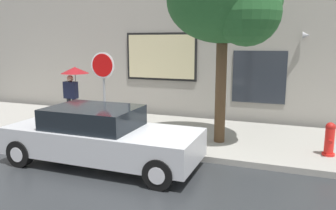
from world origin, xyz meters
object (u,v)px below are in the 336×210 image
at_px(street_tree, 228,3).
at_px(stop_sign, 103,77).
at_px(parked_car, 101,137).
at_px(fire_hydrant, 330,139).
at_px(pedestrian_with_umbrella, 74,79).

height_order(street_tree, stop_sign, street_tree).
height_order(parked_car, street_tree, street_tree).
height_order(parked_car, fire_hydrant, parked_car).
xyz_separation_m(street_tree, stop_sign, (-3.47, -0.48, -1.98)).
height_order(fire_hydrant, pedestrian_with_umbrella, pedestrian_with_umbrella).
relative_size(fire_hydrant, street_tree, 0.17).
relative_size(parked_car, stop_sign, 1.88).
distance_m(pedestrian_with_umbrella, street_tree, 5.82).
relative_size(parked_car, pedestrian_with_umbrella, 2.42).
xyz_separation_m(parked_car, pedestrian_with_umbrella, (-2.86, 2.92, 0.97)).
bearing_deg(fire_hydrant, street_tree, 177.18).
distance_m(parked_car, street_tree, 4.64).
bearing_deg(parked_car, street_tree, 42.48).
xyz_separation_m(pedestrian_with_umbrella, stop_sign, (1.87, -1.12, 0.23)).
bearing_deg(stop_sign, street_tree, 7.79).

